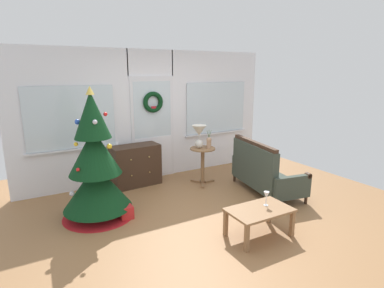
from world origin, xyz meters
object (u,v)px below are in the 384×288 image
flower_vase (209,142)px  gift_box (126,212)px  christmas_tree (96,170)px  settee_sofa (263,172)px  coffee_table (259,213)px  side_table (203,159)px  table_lamp (199,133)px  dresser_cabinet (136,165)px  wine_glass (266,195)px

flower_vase → gift_box: 2.09m
christmas_tree → gift_box: size_ratio=10.23×
settee_sofa → coffee_table: (-1.09, -1.14, -0.05)m
side_table → coffee_table: bearing=-100.7°
side_table → table_lamp: 0.50m
coffee_table → gift_box: (-1.37, 1.36, -0.23)m
christmas_tree → coffee_table: (1.71, -1.65, -0.41)m
dresser_cabinet → table_lamp: table_lamp is taller
table_lamp → coffee_table: (-0.33, -2.09, -0.67)m
flower_vase → wine_glass: size_ratio=1.79×
side_table → coffee_table: (-0.39, -2.05, -0.18)m
christmas_tree → settee_sofa: (2.79, -0.51, -0.36)m
flower_vase → table_lamp: bearing=148.0°
table_lamp → flower_vase: (0.16, -0.10, -0.17)m
dresser_cabinet → table_lamp: (1.08, -0.54, 0.61)m
side_table → table_lamp: size_ratio=1.63×
christmas_tree → coffee_table: size_ratio=2.30×
side_table → wine_glass: size_ratio=3.67×
dresser_cabinet → side_table: bearing=-27.2°
christmas_tree → dresser_cabinet: 1.42m
table_lamp → christmas_tree: bearing=-167.8°
wine_glass → table_lamp: bearing=85.0°
dresser_cabinet → flower_vase: size_ratio=2.64×
flower_vase → gift_box: flower_vase is taller
side_table → wine_glass: 2.02m
side_table → wine_glass: bearing=-96.8°
coffee_table → side_table: bearing=79.3°
flower_vase → coffee_table: bearing=-103.8°
christmas_tree → dresser_cabinet: christmas_tree is taller
gift_box → flower_vase: bearing=18.6°
settee_sofa → side_table: 1.15m
coffee_table → wine_glass: (0.15, 0.04, 0.20)m
dresser_cabinet → settee_sofa: size_ratio=0.58×
wine_glass → settee_sofa: bearing=49.4°
dresser_cabinet → flower_vase: flower_vase is taller
dresser_cabinet → wine_glass: 2.74m
dresser_cabinet → wine_glass: size_ratio=4.74×
wine_glass → gift_box: 2.06m
christmas_tree → side_table: 2.14m
wine_glass → flower_vase: bearing=80.1°
christmas_tree → gift_box: bearing=-40.0°
christmas_tree → side_table: (2.09, 0.40, -0.23)m
dresser_cabinet → gift_box: dresser_cabinet is taller
christmas_tree → gift_box: christmas_tree is taller
flower_vase → wine_glass: bearing=-99.9°
side_table → coffee_table: side_table is taller
settee_sofa → flower_vase: 1.13m
dresser_cabinet → settee_sofa: bearing=-39.1°
wine_glass → christmas_tree: bearing=139.1°
dresser_cabinet → gift_box: size_ratio=4.86×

